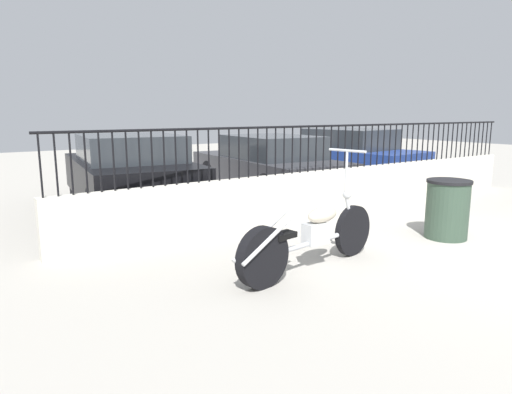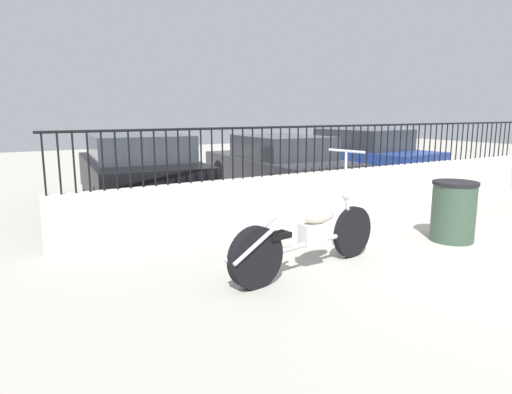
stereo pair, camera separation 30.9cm
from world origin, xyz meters
The scene contains 8 objects.
ground_plane centered at (0.00, 0.00, 0.00)m, with size 40.00×40.00×0.00m, color #ADA89E.
low_wall centered at (0.00, 2.87, 0.39)m, with size 10.01×0.18×0.78m.
fence_railing centered at (0.00, 2.87, 1.30)m, with size 10.01×0.04×0.78m.
motorcycle_silver centered at (-2.59, 0.80, 0.39)m, with size 2.23×0.61×1.36m.
trash_bin centered at (0.00, 0.74, 0.42)m, with size 0.61×0.61×0.84m.
car_black centered at (-3.02, 5.28, 0.70)m, with size 2.29×4.11×1.38m.
car_dark_grey centered at (0.10, 5.21, 0.65)m, with size 2.06×4.38×1.28m.
car_blue centered at (2.91, 5.64, 0.68)m, with size 2.18×4.38×1.35m.
Camera 1 is at (-5.85, -2.94, 1.79)m, focal length 32.00 mm.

